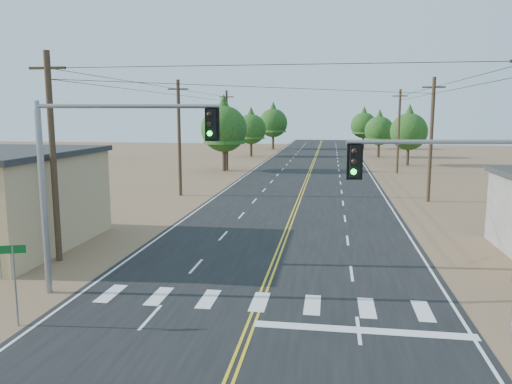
# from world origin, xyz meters

# --- Properties ---
(road) EXTENTS (15.00, 200.00, 0.02)m
(road) POSITION_xyz_m (0.00, 30.00, 0.01)
(road) COLOR black
(road) RESTS_ON ground
(utility_pole_left_near) EXTENTS (1.80, 0.30, 10.00)m
(utility_pole_left_near) POSITION_xyz_m (-10.50, 12.00, 5.12)
(utility_pole_left_near) COLOR #4C3826
(utility_pole_left_near) RESTS_ON ground
(utility_pole_left_mid) EXTENTS (1.80, 0.30, 10.00)m
(utility_pole_left_mid) POSITION_xyz_m (-10.50, 32.00, 5.12)
(utility_pole_left_mid) COLOR #4C3826
(utility_pole_left_mid) RESTS_ON ground
(utility_pole_left_far) EXTENTS (1.80, 0.30, 10.00)m
(utility_pole_left_far) POSITION_xyz_m (-10.50, 52.00, 5.12)
(utility_pole_left_far) COLOR #4C3826
(utility_pole_left_far) RESTS_ON ground
(utility_pole_right_mid) EXTENTS (1.80, 0.30, 10.00)m
(utility_pole_right_mid) POSITION_xyz_m (10.50, 32.00, 5.12)
(utility_pole_right_mid) COLOR #4C3826
(utility_pole_right_mid) RESTS_ON ground
(utility_pole_right_far) EXTENTS (1.80, 0.30, 10.00)m
(utility_pole_right_far) POSITION_xyz_m (10.50, 52.00, 5.12)
(utility_pole_right_far) COLOR #4C3826
(utility_pole_right_far) RESTS_ON ground
(signal_mast_left) EXTENTS (6.90, 1.70, 7.61)m
(signal_mast_left) POSITION_xyz_m (-6.51, 8.23, 5.20)
(signal_mast_left) COLOR gray
(signal_mast_left) RESTS_ON ground
(signal_mast_right) EXTENTS (5.57, 1.19, 6.44)m
(signal_mast_right) POSITION_xyz_m (6.86, 5.93, 4.38)
(signal_mast_right) COLOR gray
(signal_mast_right) RESTS_ON ground
(street_sign) EXTENTS (0.80, 0.29, 2.81)m
(street_sign) POSITION_xyz_m (-7.80, 4.69, 1.88)
(street_sign) COLOR gray
(street_sign) RESTS_ON ground
(tree_left_near) EXTENTS (5.73, 5.73, 9.56)m
(tree_left_near) POSITION_xyz_m (-10.71, 51.29, 5.85)
(tree_left_near) COLOR #3F2D1E
(tree_left_near) RESTS_ON ground
(tree_left_mid) EXTENTS (5.01, 5.01, 8.35)m
(tree_left_mid) POSITION_xyz_m (-10.78, 72.99, 5.11)
(tree_left_mid) COLOR #3F2D1E
(tree_left_mid) RESTS_ON ground
(tree_left_far) EXTENTS (5.78, 5.78, 9.63)m
(tree_left_far) POSITION_xyz_m (-9.19, 91.20, 5.89)
(tree_left_far) COLOR #3F2D1E
(tree_left_far) RESTS_ON ground
(tree_right_near) EXTENTS (5.10, 5.10, 8.50)m
(tree_right_near) POSITION_xyz_m (13.12, 61.74, 5.20)
(tree_right_near) COLOR #3F2D1E
(tree_right_near) RESTS_ON ground
(tree_right_mid) EXTENTS (4.75, 4.75, 7.92)m
(tree_right_mid) POSITION_xyz_m (10.31, 74.76, 4.84)
(tree_right_mid) COLOR #3F2D1E
(tree_right_mid) RESTS_ON ground
(tree_right_far) EXTENTS (5.23, 5.23, 8.71)m
(tree_right_far) POSITION_xyz_m (9.00, 94.59, 5.33)
(tree_right_far) COLOR #3F2D1E
(tree_right_far) RESTS_ON ground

